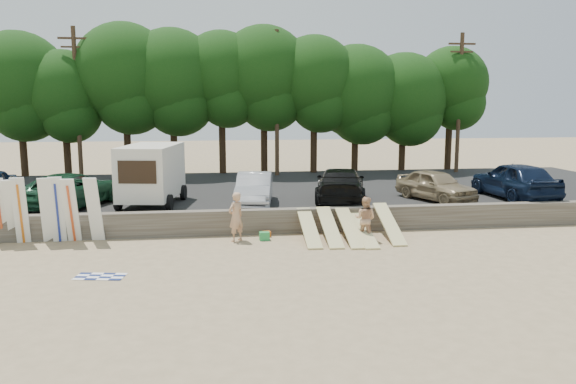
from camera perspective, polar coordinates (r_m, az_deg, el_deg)
name	(u,v)px	position (r m, az deg, el deg)	size (l,w,h in m)	color
ground	(273,253)	(20.07, -1.57, -6.17)	(120.00, 120.00, 0.00)	tan
seawall	(265,221)	(22.85, -2.38, -2.99)	(44.00, 0.50, 1.00)	#6B6356
parking_lot	(252,195)	(30.23, -3.69, -0.31)	(44.00, 14.50, 0.70)	#282828
treeline	(233,82)	(36.84, -5.57, 11.08)	(33.38, 6.32, 9.53)	#382616
utility_poles	(277,100)	(35.48, -1.14, 9.33)	(25.80, 0.26, 9.00)	#473321
box_trailer	(151,172)	(25.92, -13.70, 2.03)	(2.97, 4.52, 2.70)	silver
car_1	(71,190)	(26.61, -21.20, 0.21)	(2.51, 5.45, 1.52)	#153C26
car_2	(254,189)	(25.34, -3.44, 0.31)	(1.52, 4.37, 1.44)	#AEAFB4
car_3	(340,185)	(26.15, 5.33, 0.72)	(2.22, 5.45, 1.58)	black
car_4	(436,185)	(27.29, 14.77, 0.67)	(1.72, 4.26, 1.45)	#927E5D
car_5	(515,180)	(29.04, 22.04, 1.14)	(2.12, 5.26, 1.79)	black
surfboard_upright_2	(0,211)	(23.65, -27.25, -1.70)	(0.50, 0.06, 2.60)	white
surfboard_upright_3	(13,211)	(23.43, -26.18, -1.77)	(0.50, 0.06, 2.60)	white
surfboard_upright_4	(20,211)	(23.25, -25.54, -1.71)	(0.50, 0.06, 2.60)	white
surfboard_upright_5	(47,210)	(22.97, -23.25, -1.72)	(0.50, 0.06, 2.60)	white
surfboard_upright_6	(57,210)	(22.87, -22.39, -1.67)	(0.50, 0.06, 2.60)	white
surfboard_upright_7	(71,211)	(22.66, -21.18, -1.77)	(0.50, 0.06, 2.60)	white
surfboard_upright_8	(94,210)	(22.49, -19.10, -1.70)	(0.50, 0.06, 2.60)	white
surfboard_low_0	(309,228)	(21.69, 2.14, -3.63)	(0.56, 3.00, 0.07)	#D2C684
surfboard_low_1	(330,227)	(21.75, 4.24, -3.55)	(0.56, 3.00, 0.07)	#D2C684
surfboard_low_2	(350,227)	(21.81, 6.28, -3.60)	(0.56, 3.00, 0.07)	#D2C684
surfboard_low_3	(363,230)	(21.89, 7.61, -3.84)	(0.56, 3.00, 0.07)	#D2C684
surfboard_low_4	(389,223)	(22.41, 10.25, -3.17)	(0.56, 3.00, 0.07)	#D2C684
beachgoer_a	(236,217)	(21.57, -5.31, -2.52)	(0.69, 0.46, 1.91)	tan
beachgoer_b	(365,219)	(21.77, 7.84, -2.72)	(0.84, 0.65, 1.72)	tan
cooler	(264,236)	(21.81, -2.42, -4.50)	(0.38, 0.30, 0.32)	green
gear_bag	(267,234)	(22.36, -2.19, -4.29)	(0.30, 0.25, 0.22)	#C65517
beach_towel	(100,276)	(18.31, -18.55, -8.14)	(1.50, 1.50, 0.00)	white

